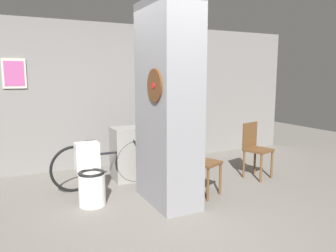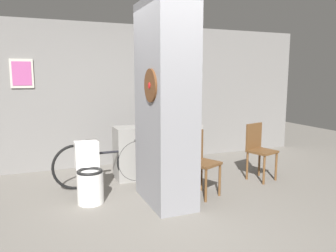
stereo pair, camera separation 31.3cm
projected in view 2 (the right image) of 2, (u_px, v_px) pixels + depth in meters
name	position (u px, v px, depth m)	size (l,w,h in m)	color
ground_plane	(171.00, 217.00, 3.89)	(14.00, 14.00, 0.00)	slate
wall_back	(117.00, 95.00, 6.10)	(8.00, 0.09, 2.60)	gray
pillar_center	(165.00, 104.00, 4.21)	(0.55, 1.01, 2.60)	gray
counter_shelf	(158.00, 150.00, 5.48)	(1.45, 0.44, 0.85)	gray
toilet	(89.00, 177.00, 4.34)	(0.34, 0.50, 0.79)	white
chair_near_pillar	(200.00, 160.00, 4.55)	(0.50, 0.50, 0.90)	brown
chair_by_doorway	(259.00, 148.00, 5.26)	(0.46, 0.46, 0.90)	brown
bicycle	(108.00, 163.00, 4.98)	(1.63, 0.42, 0.73)	black
bottle_tall	(178.00, 118.00, 5.53)	(0.09, 0.09, 0.29)	#267233
bottle_short	(184.00, 120.00, 5.59)	(0.06, 0.06, 0.20)	silver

